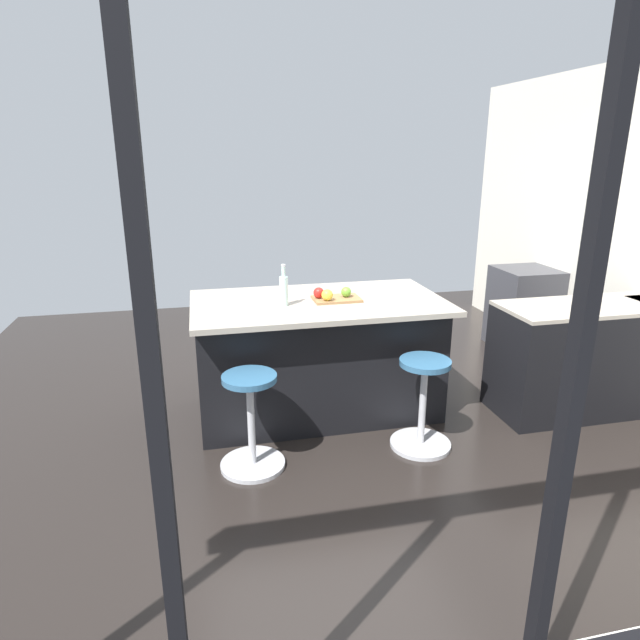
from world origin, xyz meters
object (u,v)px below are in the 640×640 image
oven_range (524,308)px  apple_green (346,292)px  stool_by_window (423,406)px  apple_yellow (327,295)px  stool_middle (251,424)px  water_bottle (284,290)px  apple_red (319,293)px  cutting_board (337,299)px  kitchen_island (317,356)px

oven_range → apple_green: bearing=25.3°
stool_by_window → apple_yellow: apple_yellow is taller
stool_middle → apple_yellow: apple_yellow is taller
stool_by_window → water_bottle: (0.89, -0.58, 0.76)m
apple_green → apple_yellow: (0.17, 0.07, 0.00)m
oven_range → stool_by_window: size_ratio=1.29×
oven_range → apple_red: bearing=23.1°
oven_range → cutting_board: 2.67m
cutting_board → water_bottle: 0.44m
stool_by_window → stool_middle: bearing=0.0°
apple_green → water_bottle: bearing=8.0°
oven_range → apple_yellow: (2.47, 1.16, 0.59)m
kitchen_island → cutting_board: size_ratio=5.39×
oven_range → apple_yellow: apple_yellow is taller
stool_middle → kitchen_island: bearing=-130.3°
kitchen_island → cutting_board: (-0.14, 0.07, 0.48)m
kitchen_island → apple_yellow: size_ratio=22.29×
water_bottle → apple_red: bearing=-163.7°
apple_red → apple_yellow: bearing=117.9°
stool_by_window → water_bottle: 1.31m
kitchen_island → apple_yellow: bearing=108.0°
stool_by_window → cutting_board: bearing=-53.9°
stool_middle → cutting_board: bearing=-139.0°
apple_yellow → apple_green: bearing=-156.1°
kitchen_island → apple_green: apple_green is taller
cutting_board → apple_red: size_ratio=4.31×
water_bottle → apple_green: bearing=-172.0°
cutting_board → apple_yellow: (0.09, 0.07, 0.05)m
apple_green → apple_red: 0.21m
stool_by_window → apple_red: 1.15m
stool_middle → apple_green: bearing=-141.5°
oven_range → cutting_board: cutting_board is taller
cutting_board → apple_green: size_ratio=4.54×
stool_by_window → apple_yellow: bearing=-45.8°
stool_middle → apple_yellow: bearing=-138.5°
oven_range → stool_by_window: 2.59m
apple_red → apple_green: bearing=176.5°
stool_middle → apple_green: 1.26m
apple_yellow → kitchen_island: bearing=-72.0°
oven_range → apple_green: apple_green is taller
stool_by_window → apple_red: bearing=-47.5°
stool_middle → apple_red: apple_red is taller
water_bottle → stool_middle: bearing=60.8°
stool_by_window → stool_middle: same height
oven_range → water_bottle: bearing=22.5°
apple_green → apple_yellow: apple_yellow is taller
oven_range → water_bottle: 3.10m
apple_green → oven_range: bearing=-154.7°
cutting_board → apple_green: (-0.08, -0.01, 0.05)m
stool_by_window → apple_green: size_ratio=8.49×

